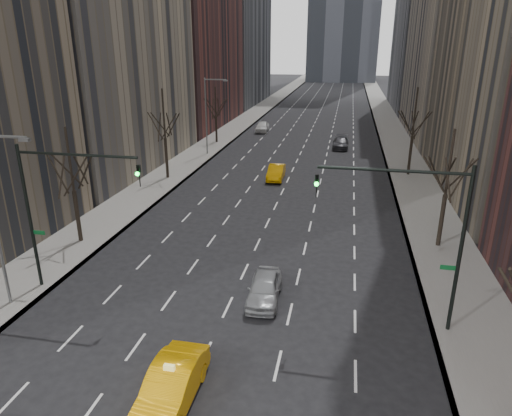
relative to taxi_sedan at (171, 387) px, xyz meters
The scene contains 15 objects.
sidewalk_left 66.04m from the taxi_sedan, 100.36° to the left, with size 4.50×320.00×0.15m, color slate.
sidewalk_right 66.17m from the taxi_sedan, 79.01° to the left, with size 4.50×320.00×0.15m, color slate.
tree_lw_b 17.65m from the taxi_sedan, 131.92° to the left, with size 3.36×3.50×7.82m.
tree_lw_c 31.37m from the taxi_sedan, 111.88° to the left, with size 3.36×3.50×8.74m.
tree_lw_d 48.45m from the taxi_sedan, 103.91° to the left, with size 3.36×3.50×7.36m.
tree_rw_b 21.19m from the taxi_sedan, 53.89° to the left, with size 3.36×3.50×7.82m.
tree_rw_c 37.22m from the taxi_sedan, 70.51° to the left, with size 3.36×3.50×8.74m.
traffic_mast_left 12.12m from the taxi_sedan, 141.50° to the left, with size 6.69×0.39×8.00m.
traffic_mast_right 12.66m from the taxi_sedan, 36.26° to the left, with size 6.69×0.39×8.00m.
streetlight_far 41.59m from the taxi_sedan, 104.68° to the left, with size 2.83×0.22×9.00m.
taxi_sedan is the anchor object (origin of this frame).
silver_sedan_ahead 8.31m from the taxi_sedan, 75.26° to the left, with size 1.65×4.11×1.40m, color gray.
far_taxi 30.93m from the taxi_sedan, 91.57° to the left, with size 1.52×4.35×1.43m, color #DA9304.
far_suv_grey 47.19m from the taxi_sedan, 83.71° to the left, with size 2.00×4.92×1.43m, color #2C2C31.
far_car_white 56.79m from the taxi_sedan, 97.08° to the left, with size 1.86×4.63×1.58m, color silver.
Camera 1 is at (5.47, -7.85, 12.93)m, focal length 32.00 mm.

